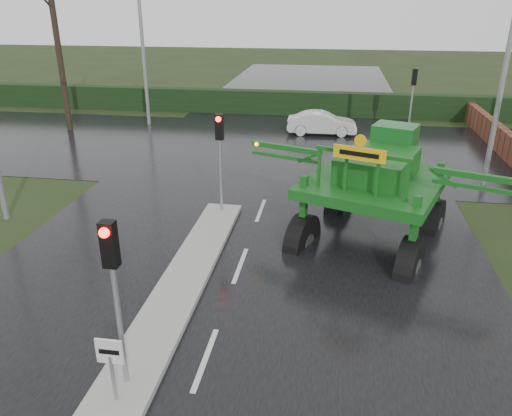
# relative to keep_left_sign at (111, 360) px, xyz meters

# --- Properties ---
(ground) EXTENTS (140.00, 140.00, 0.00)m
(ground) POSITION_rel_keep_left_sign_xyz_m (1.30, 1.50, -1.06)
(ground) COLOR black
(ground) RESTS_ON ground
(road_main) EXTENTS (14.00, 80.00, 0.02)m
(road_main) POSITION_rel_keep_left_sign_xyz_m (1.30, 11.50, -1.05)
(road_main) COLOR black
(road_main) RESTS_ON ground
(road_cross) EXTENTS (80.00, 12.00, 0.02)m
(road_cross) POSITION_rel_keep_left_sign_xyz_m (1.30, 17.50, -1.05)
(road_cross) COLOR black
(road_cross) RESTS_ON ground
(median_island) EXTENTS (1.20, 10.00, 0.16)m
(median_island) POSITION_rel_keep_left_sign_xyz_m (0.00, 4.50, -0.97)
(median_island) COLOR gray
(median_island) RESTS_ON ground
(hedge_row) EXTENTS (44.00, 0.90, 1.50)m
(hedge_row) POSITION_rel_keep_left_sign_xyz_m (1.30, 25.50, -0.31)
(hedge_row) COLOR black
(hedge_row) RESTS_ON ground
(brick_wall) EXTENTS (0.40, 20.00, 1.20)m
(brick_wall) POSITION_rel_keep_left_sign_xyz_m (11.80, 17.50, -0.46)
(brick_wall) COLOR #592D1E
(brick_wall) RESTS_ON ground
(keep_left_sign) EXTENTS (0.50, 0.07, 1.35)m
(keep_left_sign) POSITION_rel_keep_left_sign_xyz_m (0.00, 0.00, 0.00)
(keep_left_sign) COLOR gray
(keep_left_sign) RESTS_ON ground
(traffic_signal_near) EXTENTS (0.26, 0.33, 3.52)m
(traffic_signal_near) POSITION_rel_keep_left_sign_xyz_m (0.00, 0.49, 1.53)
(traffic_signal_near) COLOR gray
(traffic_signal_near) RESTS_ON ground
(traffic_signal_mid) EXTENTS (0.26, 0.33, 3.52)m
(traffic_signal_mid) POSITION_rel_keep_left_sign_xyz_m (0.00, 8.99, 1.53)
(traffic_signal_mid) COLOR gray
(traffic_signal_mid) RESTS_ON ground
(traffic_signal_far) EXTENTS (0.26, 0.33, 3.52)m
(traffic_signal_far) POSITION_rel_keep_left_sign_xyz_m (7.80, 21.51, 1.53)
(traffic_signal_far) COLOR gray
(traffic_signal_far) RESTS_ON ground
(street_light_right) EXTENTS (3.85, 0.30, 10.00)m
(street_light_right) POSITION_rel_keep_left_sign_xyz_m (9.49, 13.50, 4.93)
(street_light_right) COLOR gray
(street_light_right) RESTS_ON ground
(street_light_left_far) EXTENTS (3.85, 0.30, 10.00)m
(street_light_left_far) POSITION_rel_keep_left_sign_xyz_m (-6.89, 21.50, 4.93)
(street_light_left_far) COLOR gray
(street_light_left_far) RESTS_ON ground
(crop_sprayer) EXTENTS (7.71, 6.06, 4.56)m
(crop_sprayer) POSITION_rel_keep_left_sign_xyz_m (2.99, 7.43, 1.10)
(crop_sprayer) COLOR black
(crop_sprayer) RESTS_ON ground
(white_sedan) EXTENTS (3.81, 1.44, 1.24)m
(white_sedan) POSITION_rel_keep_left_sign_xyz_m (3.06, 20.66, -1.06)
(white_sedan) COLOR silver
(white_sedan) RESTS_ON ground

